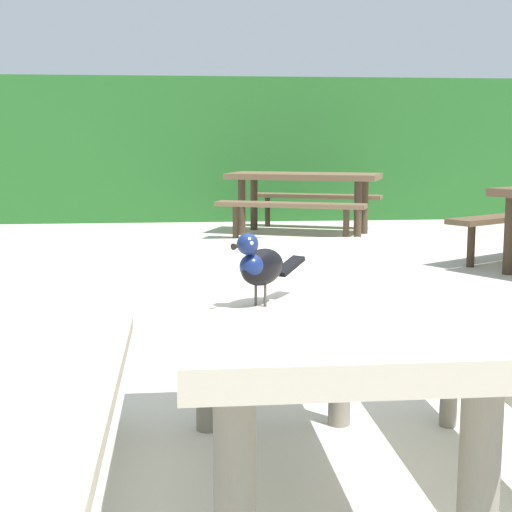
# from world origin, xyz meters

# --- Properties ---
(ground_plane) EXTENTS (60.00, 60.00, 0.00)m
(ground_plane) POSITION_xyz_m (0.00, 0.00, 0.00)
(ground_plane) COLOR beige
(hedge_wall) EXTENTS (28.00, 2.20, 1.99)m
(hedge_wall) POSITION_xyz_m (0.00, 9.25, 1.00)
(hedge_wall) COLOR #235B23
(hedge_wall) RESTS_ON ground
(picnic_table_foreground) EXTENTS (1.69, 1.80, 0.74)m
(picnic_table_foreground) POSITION_xyz_m (-0.24, -0.28, 0.56)
(picnic_table_foreground) COLOR #B2A893
(picnic_table_foreground) RESTS_ON ground
(bird_grackle) EXTENTS (0.21, 0.23, 0.18)m
(bird_grackle) POSITION_xyz_m (-0.42, -0.67, 0.84)
(bird_grackle) COLOR black
(bird_grackle) RESTS_ON picnic_table_foreground
(picnic_table_mid_right) EXTENTS (2.21, 2.20, 0.74)m
(picnic_table_mid_right) POSITION_xyz_m (0.90, 6.66, 0.56)
(picnic_table_mid_right) COLOR brown
(picnic_table_mid_right) RESTS_ON ground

